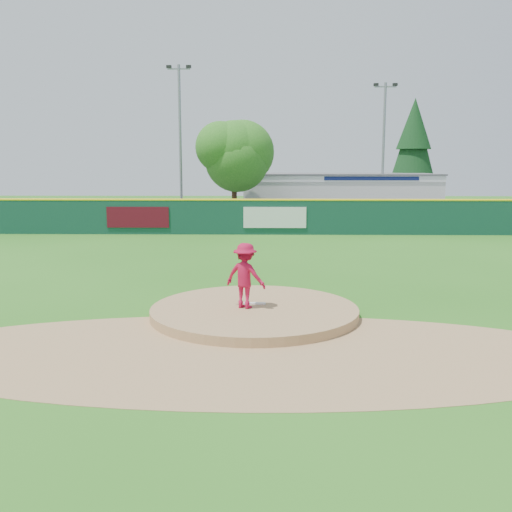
{
  "coord_description": "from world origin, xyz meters",
  "views": [
    {
      "loc": [
        0.36,
        -14.72,
        3.97
      ],
      "look_at": [
        0.0,
        2.0,
        1.3
      ],
      "focal_mm": 40.0,
      "sensor_mm": 36.0,
      "label": 1
    }
  ],
  "objects_px": {
    "deciduous_tree": "(234,157)",
    "conifer_tree": "(414,147)",
    "light_pole_right": "(383,144)",
    "pool_building_grp": "(337,194)",
    "playground_slide": "(41,211)",
    "pitcher": "(245,276)",
    "van": "(276,212)",
    "light_pole_left": "(180,136)"
  },
  "relations": [
    {
      "from": "pitcher",
      "to": "conifer_tree",
      "type": "distance_m",
      "value": 38.68
    },
    {
      "from": "van",
      "to": "conifer_tree",
      "type": "xyz_separation_m",
      "value": [
        12.11,
        10.47,
        4.84
      ]
    },
    {
      "from": "pool_building_grp",
      "to": "light_pole_left",
      "type": "xyz_separation_m",
      "value": [
        -12.0,
        -4.99,
        4.39
      ]
    },
    {
      "from": "pitcher",
      "to": "conifer_tree",
      "type": "bearing_deg",
      "value": -85.37
    },
    {
      "from": "pool_building_grp",
      "to": "deciduous_tree",
      "type": "xyz_separation_m",
      "value": [
        -8.0,
        -6.99,
        2.89
      ]
    },
    {
      "from": "pitcher",
      "to": "deciduous_tree",
      "type": "relative_size",
      "value": 0.23
    },
    {
      "from": "light_pole_left",
      "to": "pitcher",
      "type": "bearing_deg",
      "value": -77.99
    },
    {
      "from": "pitcher",
      "to": "van",
      "type": "height_order",
      "value": "pitcher"
    },
    {
      "from": "deciduous_tree",
      "to": "van",
      "type": "bearing_deg",
      "value": 10.43
    },
    {
      "from": "van",
      "to": "light_pole_left",
      "type": "bearing_deg",
      "value": 57.85
    },
    {
      "from": "pool_building_grp",
      "to": "conifer_tree",
      "type": "distance_m",
      "value": 8.95
    },
    {
      "from": "pitcher",
      "to": "deciduous_tree",
      "type": "bearing_deg",
      "value": -61.2
    },
    {
      "from": "conifer_tree",
      "to": "light_pole_right",
      "type": "distance_m",
      "value": 8.06
    },
    {
      "from": "van",
      "to": "light_pole_right",
      "type": "relative_size",
      "value": 0.49
    },
    {
      "from": "pitcher",
      "to": "light_pole_right",
      "type": "relative_size",
      "value": 0.17
    },
    {
      "from": "pitcher",
      "to": "light_pole_right",
      "type": "height_order",
      "value": "light_pole_right"
    },
    {
      "from": "deciduous_tree",
      "to": "light_pole_left",
      "type": "relative_size",
      "value": 0.67
    },
    {
      "from": "pool_building_grp",
      "to": "light_pole_right",
      "type": "distance_m",
      "value": 5.75
    },
    {
      "from": "deciduous_tree",
      "to": "conifer_tree",
      "type": "distance_m",
      "value": 18.63
    },
    {
      "from": "conifer_tree",
      "to": "light_pole_right",
      "type": "xyz_separation_m",
      "value": [
        -4.0,
        -7.0,
        0.0
      ]
    },
    {
      "from": "van",
      "to": "pool_building_grp",
      "type": "height_order",
      "value": "pool_building_grp"
    },
    {
      "from": "van",
      "to": "conifer_tree",
      "type": "height_order",
      "value": "conifer_tree"
    },
    {
      "from": "light_pole_right",
      "to": "van",
      "type": "bearing_deg",
      "value": -156.84
    },
    {
      "from": "playground_slide",
      "to": "conifer_tree",
      "type": "bearing_deg",
      "value": 22.36
    },
    {
      "from": "deciduous_tree",
      "to": "playground_slide",
      "type": "bearing_deg",
      "value": -177.17
    },
    {
      "from": "playground_slide",
      "to": "light_pole_left",
      "type": "xyz_separation_m",
      "value": [
        9.35,
        2.66,
        5.25
      ]
    },
    {
      "from": "pool_building_grp",
      "to": "light_pole_right",
      "type": "height_order",
      "value": "light_pole_right"
    },
    {
      "from": "pitcher",
      "to": "light_pole_left",
      "type": "distance_m",
      "value": 28.12
    },
    {
      "from": "conifer_tree",
      "to": "light_pole_left",
      "type": "distance_m",
      "value": 21.03
    },
    {
      "from": "light_pole_right",
      "to": "pool_building_grp",
      "type": "bearing_deg",
      "value": 135.05
    },
    {
      "from": "pitcher",
      "to": "pool_building_grp",
      "type": "bearing_deg",
      "value": -76.23
    },
    {
      "from": "pool_building_grp",
      "to": "conifer_tree",
      "type": "height_order",
      "value": "conifer_tree"
    },
    {
      "from": "light_pole_left",
      "to": "light_pole_right",
      "type": "relative_size",
      "value": 1.1
    },
    {
      "from": "playground_slide",
      "to": "light_pole_left",
      "type": "distance_m",
      "value": 11.04
    },
    {
      "from": "pitcher",
      "to": "van",
      "type": "bearing_deg",
      "value": -67.75
    },
    {
      "from": "pitcher",
      "to": "light_pole_right",
      "type": "distance_m",
      "value": 30.83
    },
    {
      "from": "conifer_tree",
      "to": "pitcher",
      "type": "bearing_deg",
      "value": -110.15
    },
    {
      "from": "van",
      "to": "light_pole_left",
      "type": "relative_size",
      "value": 0.45
    },
    {
      "from": "deciduous_tree",
      "to": "conifer_tree",
      "type": "bearing_deg",
      "value": 36.25
    },
    {
      "from": "playground_slide",
      "to": "light_pole_left",
      "type": "height_order",
      "value": "light_pole_left"
    },
    {
      "from": "playground_slide",
      "to": "deciduous_tree",
      "type": "xyz_separation_m",
      "value": [
        13.35,
        0.66,
        3.75
      ]
    },
    {
      "from": "pitcher",
      "to": "pool_building_grp",
      "type": "relative_size",
      "value": 0.11
    }
  ]
}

